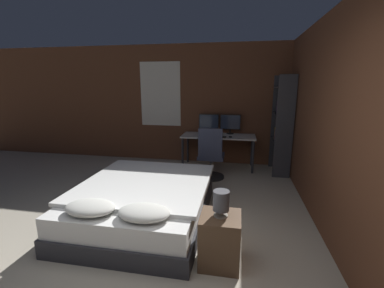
{
  "coord_description": "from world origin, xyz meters",
  "views": [
    {
      "loc": [
        0.86,
        -1.66,
        1.81
      ],
      "look_at": [
        0.03,
        2.82,
        0.75
      ],
      "focal_mm": 24.0,
      "sensor_mm": 36.0,
      "label": 1
    }
  ],
  "objects_px": {
    "office_chair": "(211,158)",
    "bookshelf": "(282,123)",
    "desk": "(218,139)",
    "nightstand": "(220,240)",
    "bedside_lamp": "(221,201)",
    "computer_mouse": "(230,137)",
    "monitor_left": "(209,122)",
    "bed": "(144,202)",
    "keyboard": "(218,137)",
    "monitor_right": "(230,123)"
  },
  "relations": [
    {
      "from": "office_chair",
      "to": "bookshelf",
      "type": "distance_m",
      "value": 1.63
    },
    {
      "from": "desk",
      "to": "nightstand",
      "type": "bearing_deg",
      "value": -84.76
    },
    {
      "from": "bedside_lamp",
      "to": "computer_mouse",
      "type": "height_order",
      "value": "bedside_lamp"
    },
    {
      "from": "monitor_left",
      "to": "bed",
      "type": "bearing_deg",
      "value": -101.48
    },
    {
      "from": "bed",
      "to": "keyboard",
      "type": "relative_size",
      "value": 5.72
    },
    {
      "from": "bedside_lamp",
      "to": "bookshelf",
      "type": "relative_size",
      "value": 0.13
    },
    {
      "from": "nightstand",
      "to": "keyboard",
      "type": "height_order",
      "value": "keyboard"
    },
    {
      "from": "monitor_left",
      "to": "keyboard",
      "type": "bearing_deg",
      "value": -61.55
    },
    {
      "from": "monitor_left",
      "to": "monitor_right",
      "type": "distance_m",
      "value": 0.49
    },
    {
      "from": "desk",
      "to": "bedside_lamp",
      "type": "bearing_deg",
      "value": -84.76
    },
    {
      "from": "monitor_right",
      "to": "computer_mouse",
      "type": "distance_m",
      "value": 0.5
    },
    {
      "from": "bed",
      "to": "monitor_left",
      "type": "bearing_deg",
      "value": 78.52
    },
    {
      "from": "desk",
      "to": "office_chair",
      "type": "height_order",
      "value": "office_chair"
    },
    {
      "from": "bedside_lamp",
      "to": "bookshelf",
      "type": "distance_m",
      "value": 3.21
    },
    {
      "from": "monitor_left",
      "to": "bedside_lamp",
      "type": "bearing_deg",
      "value": -81.08
    },
    {
      "from": "desk",
      "to": "monitor_left",
      "type": "xyz_separation_m",
      "value": [
        -0.24,
        0.23,
        0.33
      ]
    },
    {
      "from": "bed",
      "to": "desk",
      "type": "bearing_deg",
      "value": 72.28
    },
    {
      "from": "computer_mouse",
      "to": "office_chair",
      "type": "xyz_separation_m",
      "value": [
        -0.34,
        -0.53,
        -0.33
      ]
    },
    {
      "from": "bookshelf",
      "to": "keyboard",
      "type": "bearing_deg",
      "value": -177.08
    },
    {
      "from": "monitor_right",
      "to": "office_chair",
      "type": "xyz_separation_m",
      "value": [
        -0.32,
        -0.98,
        -0.55
      ]
    },
    {
      "from": "bedside_lamp",
      "to": "keyboard",
      "type": "bearing_deg",
      "value": 95.63
    },
    {
      "from": "monitor_right",
      "to": "desk",
      "type": "bearing_deg",
      "value": -137.08
    },
    {
      "from": "desk",
      "to": "keyboard",
      "type": "relative_size",
      "value": 4.43
    },
    {
      "from": "nightstand",
      "to": "bed",
      "type": "bearing_deg",
      "value": 147.16
    },
    {
      "from": "monitor_left",
      "to": "desk",
      "type": "bearing_deg",
      "value": -42.92
    },
    {
      "from": "monitor_right",
      "to": "computer_mouse",
      "type": "relative_size",
      "value": 6.37
    },
    {
      "from": "monitor_right",
      "to": "computer_mouse",
      "type": "xyz_separation_m",
      "value": [
        0.03,
        -0.45,
        -0.23
      ]
    },
    {
      "from": "monitor_right",
      "to": "office_chair",
      "type": "height_order",
      "value": "monitor_right"
    },
    {
      "from": "bed",
      "to": "office_chair",
      "type": "bearing_deg",
      "value": 67.42
    },
    {
      "from": "nightstand",
      "to": "keyboard",
      "type": "relative_size",
      "value": 1.49
    },
    {
      "from": "monitor_right",
      "to": "nightstand",
      "type": "bearing_deg",
      "value": -89.19
    },
    {
      "from": "desk",
      "to": "bookshelf",
      "type": "height_order",
      "value": "bookshelf"
    },
    {
      "from": "monitor_left",
      "to": "keyboard",
      "type": "xyz_separation_m",
      "value": [
        0.24,
        -0.45,
        -0.24
      ]
    },
    {
      "from": "bed",
      "to": "monitor_left",
      "type": "xyz_separation_m",
      "value": [
        0.55,
        2.71,
        0.71
      ]
    },
    {
      "from": "computer_mouse",
      "to": "bookshelf",
      "type": "relative_size",
      "value": 0.04
    },
    {
      "from": "monitor_right",
      "to": "bedside_lamp",
      "type": "bearing_deg",
      "value": -89.19
    },
    {
      "from": "office_chair",
      "to": "bookshelf",
      "type": "relative_size",
      "value": 0.51
    },
    {
      "from": "monitor_right",
      "to": "bed",
      "type": "bearing_deg",
      "value": -110.94
    },
    {
      "from": "bedside_lamp",
      "to": "monitor_right",
      "type": "bearing_deg",
      "value": 90.81
    },
    {
      "from": "bookshelf",
      "to": "bedside_lamp",
      "type": "bearing_deg",
      "value": -108.31
    },
    {
      "from": "bed",
      "to": "office_chair",
      "type": "xyz_separation_m",
      "value": [
        0.72,
        1.72,
        0.16
      ]
    },
    {
      "from": "desk",
      "to": "keyboard",
      "type": "bearing_deg",
      "value": -90.0
    },
    {
      "from": "computer_mouse",
      "to": "monitor_right",
      "type": "bearing_deg",
      "value": 93.32
    },
    {
      "from": "monitor_left",
      "to": "bookshelf",
      "type": "bearing_deg",
      "value": -14.0
    },
    {
      "from": "bedside_lamp",
      "to": "computer_mouse",
      "type": "bearing_deg",
      "value": 90.43
    },
    {
      "from": "keyboard",
      "to": "office_chair",
      "type": "xyz_separation_m",
      "value": [
        -0.08,
        -0.53,
        -0.32
      ]
    },
    {
      "from": "nightstand",
      "to": "bookshelf",
      "type": "height_order",
      "value": "bookshelf"
    },
    {
      "from": "desk",
      "to": "bed",
      "type": "bearing_deg",
      "value": -107.72
    },
    {
      "from": "monitor_left",
      "to": "keyboard",
      "type": "distance_m",
      "value": 0.56
    },
    {
      "from": "bed",
      "to": "computer_mouse",
      "type": "bearing_deg",
      "value": 64.82
    }
  ]
}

